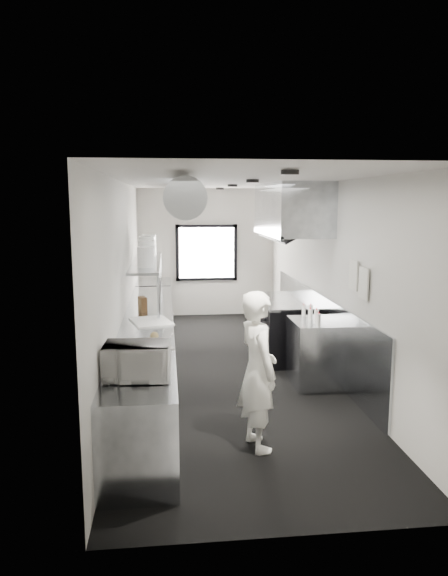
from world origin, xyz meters
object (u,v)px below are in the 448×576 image
object	(u,v)px
bottle_station	(315,353)
plate_stack_c	(147,248)
plate_stack_a	(146,257)
pass_shelf	(147,263)
squeeze_bottle_b	(316,317)
squeeze_bottle_d	(311,312)
plate_stack_d	(149,245)
squeeze_bottle_e	(304,310)
range	(285,328)
squeeze_bottle_a	(318,320)
microwave	(137,361)
plate_stack_b	(146,251)
cutting_board	(151,322)
deli_tub_b	(126,367)
squeeze_bottle_c	(310,315)
far_work_table	(154,303)
deli_tub_a	(122,366)
small_plate	(155,341)
knife_block	(143,304)
exhaust_hood	(291,210)
line_cook	(258,370)
prep_counter	(148,354)

from	to	relation	value
bottle_station	plate_stack_c	world-z (taller)	plate_stack_c
plate_stack_a	pass_shelf	bearing A→B (deg)	90.89
squeeze_bottle_b	squeeze_bottle_d	xyz separation A→B (m)	(0.01, 0.33, -0.00)
plate_stack_a	plate_stack_d	size ratio (longest dim) A/B	0.80
squeeze_bottle_b	squeeze_bottle_e	size ratio (longest dim) A/B	1.18
range	squeeze_bottle_a	size ratio (longest dim) A/B	9.18
range	microwave	world-z (taller)	microwave
plate_stack_b	plate_stack_a	bearing A→B (deg)	-88.73
squeeze_bottle_b	cutting_board	bearing A→B (deg)	171.76
plate_stack_b	squeeze_bottle_d	bearing A→B (deg)	-30.35
deli_tub_b	squeeze_bottle_c	world-z (taller)	squeeze_bottle_c
microwave	squeeze_bottle_d	xyz separation A→B (m)	(2.28, 2.30, -0.07)
bottle_station	deli_tub_b	bearing A→B (deg)	-141.52
cutting_board	squeeze_bottle_e	xyz separation A→B (m)	(2.16, 0.17, 0.07)
bottle_station	far_work_table	distance (m)	4.53
deli_tub_a	squeeze_bottle_d	distance (m)	3.20
small_plate	squeeze_bottle_a	bearing A→B (deg)	12.89
range	plate_stack_d	xyz separation A→B (m)	(-2.22, 1.06, 1.29)
deli_tub_b	squeeze_bottle_c	distance (m)	3.04
far_work_table	plate_stack_b	world-z (taller)	plate_stack_b
squeeze_bottle_d	microwave	bearing A→B (deg)	-134.73
bottle_station	cutting_board	bearing A→B (deg)	175.91
microwave	deli_tub_b	size ratio (longest dim) A/B	3.72
pass_shelf	knife_block	size ratio (longest dim) A/B	13.82
cutting_board	microwave	bearing A→B (deg)	-91.58
squeeze_bottle_a	squeeze_bottle_b	bearing A→B (deg)	82.27
squeeze_bottle_c	exhaust_hood	bearing A→B (deg)	88.64
pass_shelf	squeeze_bottle_c	size ratio (longest dim) A/B	17.89
cutting_board	squeeze_bottle_d	size ratio (longest dim) A/B	3.44
squeeze_bottle_a	plate_stack_c	bearing A→B (deg)	133.92
plate_stack_b	deli_tub_a	bearing A→B (deg)	-92.16
exhaust_hood	far_work_table	xyz separation A→B (m)	(-2.25, 2.50, -1.94)
range	deli_tub_a	distance (m)	4.08
far_work_table	squeeze_bottle_a	size ratio (longest dim) A/B	6.89
plate_stack_c	squeeze_bottle_e	xyz separation A→B (m)	(2.26, -1.70, -0.77)
bottle_station	squeeze_bottle_c	xyz separation A→B (m)	(-0.09, -0.00, 0.53)
exhaust_hood	plate_stack_b	bearing A→B (deg)	176.94
cutting_board	plate_stack_d	size ratio (longest dim) A/B	1.73
deli_tub_a	cutting_board	world-z (taller)	deli_tub_a
small_plate	squeeze_bottle_e	bearing A→B (deg)	28.90
exhaust_hood	microwave	size ratio (longest dim) A/B	3.96
line_cook	squeeze_bottle_c	bearing A→B (deg)	-43.21
line_cook	squeeze_bottle_b	bearing A→B (deg)	-46.59
squeeze_bottle_e	plate_stack_b	bearing A→B (deg)	152.15
prep_counter	squeeze_bottle_d	size ratio (longest dim) A/B	32.08
far_work_table	plate_stack_b	xyz separation A→B (m)	(-0.04, -2.38, 1.29)
plate_stack_d	far_work_table	bearing A→B (deg)	88.82
line_cook	squeeze_bottle_a	xyz separation A→B (m)	(1.05, 1.45, 0.17)
line_cook	knife_block	xyz separation A→B (m)	(-1.27, 2.69, 0.19)
range	plate_stack_c	distance (m)	2.66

